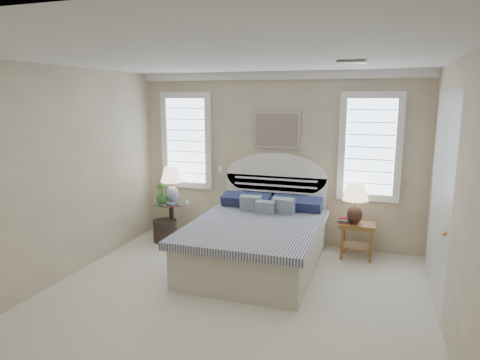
% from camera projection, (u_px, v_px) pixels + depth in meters
% --- Properties ---
extents(floor, '(4.50, 5.00, 0.01)m').
position_uv_depth(floor, '(221.00, 312.00, 4.68)').
color(floor, beige).
rests_on(floor, ground).
extents(ceiling, '(4.50, 5.00, 0.01)m').
position_uv_depth(ceiling, '(219.00, 57.00, 4.17)').
color(ceiling, silver).
rests_on(ceiling, wall_back).
extents(wall_back, '(4.50, 0.02, 2.70)m').
position_uv_depth(wall_back, '(277.00, 159.00, 6.75)').
color(wall_back, tan).
rests_on(wall_back, floor).
extents(wall_left, '(0.02, 5.00, 2.70)m').
position_uv_depth(wall_left, '(45.00, 179.00, 5.12)').
color(wall_left, tan).
rests_on(wall_left, floor).
extents(wall_right, '(0.02, 5.00, 2.70)m').
position_uv_depth(wall_right, '(461.00, 210.00, 3.72)').
color(wall_right, tan).
rests_on(wall_right, floor).
extents(crown_molding, '(4.50, 0.08, 0.12)m').
position_uv_depth(crown_molding, '(278.00, 76.00, 6.47)').
color(crown_molding, white).
rests_on(crown_molding, wall_back).
extents(hvac_vent, '(0.30, 0.20, 0.02)m').
position_uv_depth(hvac_vent, '(351.00, 62.00, 4.54)').
color(hvac_vent, '#B2B2B2').
rests_on(hvac_vent, ceiling).
extents(switch_plate, '(0.08, 0.01, 0.12)m').
position_uv_depth(switch_plate, '(221.00, 169.00, 7.07)').
color(switch_plate, white).
rests_on(switch_plate, wall_back).
extents(window_left, '(0.90, 0.06, 1.60)m').
position_uv_depth(window_left, '(187.00, 141.00, 7.17)').
color(window_left, '#C9E2FF').
rests_on(window_left, wall_back).
extents(window_right, '(0.90, 0.06, 1.60)m').
position_uv_depth(window_right, '(370.00, 147.00, 6.25)').
color(window_right, '#C9E2FF').
rests_on(window_right, wall_back).
extents(painting, '(0.74, 0.04, 0.58)m').
position_uv_depth(painting, '(277.00, 130.00, 6.62)').
color(painting, silver).
rests_on(painting, wall_back).
extents(closet_door, '(0.02, 1.80, 2.40)m').
position_uv_depth(closet_door, '(440.00, 197.00, 4.87)').
color(closet_door, silver).
rests_on(closet_door, floor).
extents(bed, '(1.72, 2.28, 1.47)m').
position_uv_depth(bed, '(258.00, 238.00, 5.96)').
color(bed, beige).
rests_on(bed, floor).
extents(side_table_left, '(0.56, 0.56, 0.63)m').
position_uv_depth(side_table_left, '(172.00, 217.00, 7.03)').
color(side_table_left, black).
rests_on(side_table_left, floor).
extents(nightstand_right, '(0.50, 0.40, 0.53)m').
position_uv_depth(nightstand_right, '(357.00, 233.00, 6.20)').
color(nightstand_right, olive).
rests_on(nightstand_right, floor).
extents(floor_pot, '(0.43, 0.43, 0.35)m').
position_uv_depth(floor_pot, '(165.00, 231.00, 6.97)').
color(floor_pot, black).
rests_on(floor_pot, floor).
extents(lamp_left, '(0.42, 0.42, 0.58)m').
position_uv_depth(lamp_left, '(172.00, 181.00, 6.94)').
color(lamp_left, silver).
rests_on(lamp_left, side_table_left).
extents(lamp_right, '(0.44, 0.44, 0.60)m').
position_uv_depth(lamp_right, '(355.00, 199.00, 6.08)').
color(lamp_right, black).
rests_on(lamp_right, nightstand_right).
extents(potted_plant, '(0.22, 0.22, 0.34)m').
position_uv_depth(potted_plant, '(161.00, 193.00, 6.88)').
color(potted_plant, '#2E7434').
rests_on(potted_plant, side_table_left).
extents(books_left, '(0.18, 0.16, 0.04)m').
position_uv_depth(books_left, '(172.00, 205.00, 6.73)').
color(books_left, maroon).
rests_on(books_left, side_table_left).
extents(books_right, '(0.16, 0.11, 0.09)m').
position_uv_depth(books_right, '(343.00, 220.00, 6.17)').
color(books_right, maroon).
rests_on(books_right, nightstand_right).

